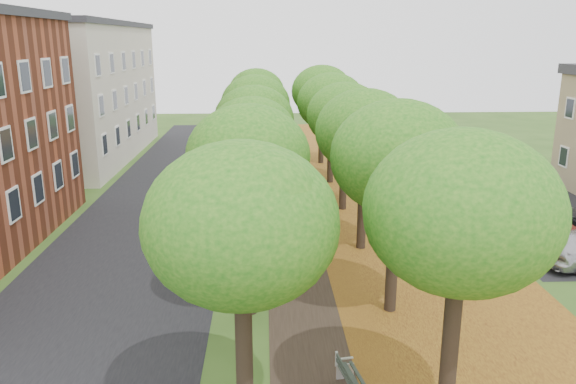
{
  "coord_description": "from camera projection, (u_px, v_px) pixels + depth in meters",
  "views": [
    {
      "loc": [
        -1.69,
        -11.5,
        9.04
      ],
      "look_at": [
        -0.65,
        12.49,
        2.5
      ],
      "focal_mm": 35.0,
      "sensor_mm": 36.0,
      "label": 1
    }
  ],
  "objects": [
    {
      "name": "car_grey",
      "position": [
        532.0,
        210.0,
        28.24
      ],
      "size": [
        5.69,
        3.68,
        1.53
      ],
      "primitive_type": "imported",
      "rotation": [
        0.0,
        0.0,
        1.26
      ],
      "color": "#303035",
      "rests_on": "ground"
    },
    {
      "name": "car_red",
      "position": [
        559.0,
        239.0,
        24.19
      ],
      "size": [
        4.53,
        3.06,
        1.41
      ],
      "primitive_type": "imported",
      "rotation": [
        0.0,
        0.0,
        1.17
      ],
      "color": "maroon",
      "rests_on": "ground"
    },
    {
      "name": "bench",
      "position": [
        353.0,
        382.0,
        14.6
      ],
      "size": [
        0.81,
        1.83,
        0.83
      ],
      "rotation": [
        0.0,
        0.0,
        1.75
      ],
      "color": "#273029",
      "rests_on": "ground"
    },
    {
      "name": "tree_row_east",
      "position": [
        354.0,
        124.0,
        26.75
      ],
      "size": [
        4.23,
        34.23,
        6.95
      ],
      "color": "black",
      "rests_on": "ground"
    },
    {
      "name": "leaf_verge",
      "position": [
        398.0,
        225.0,
        28.2
      ],
      "size": [
        7.5,
        70.0,
        0.01
      ],
      "primitive_type": "cube",
      "color": "#986B1C",
      "rests_on": "ground"
    },
    {
      "name": "parking_lot",
      "position": [
        553.0,
        217.0,
        29.51
      ],
      "size": [
        9.0,
        16.0,
        0.01
      ],
      "primitive_type": "cube",
      "color": "black",
      "rests_on": "ground"
    },
    {
      "name": "tree_row_west",
      "position": [
        253.0,
        125.0,
        26.55
      ],
      "size": [
        4.23,
        34.23,
        6.95
      ],
      "color": "black",
      "rests_on": "ground"
    },
    {
      "name": "footpath",
      "position": [
        299.0,
        227.0,
        27.99
      ],
      "size": [
        3.2,
        70.0,
        0.01
      ],
      "primitive_type": "cube",
      "color": "black",
      "rests_on": "ground"
    },
    {
      "name": "building_cream",
      "position": [
        65.0,
        91.0,
        43.26
      ],
      "size": [
        10.3,
        20.3,
        10.4
      ],
      "color": "beige",
      "rests_on": "ground"
    },
    {
      "name": "car_white",
      "position": [
        474.0,
        182.0,
        33.9
      ],
      "size": [
        5.63,
        3.62,
        1.44
      ],
      "primitive_type": "imported",
      "rotation": [
        0.0,
        0.0,
        1.82
      ],
      "color": "white",
      "rests_on": "ground"
    },
    {
      "name": "street_asphalt",
      "position": [
        147.0,
        229.0,
        27.68
      ],
      "size": [
        8.0,
        70.0,
        0.01
      ],
      "primitive_type": "cube",
      "color": "black",
      "rests_on": "ground"
    }
  ]
}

